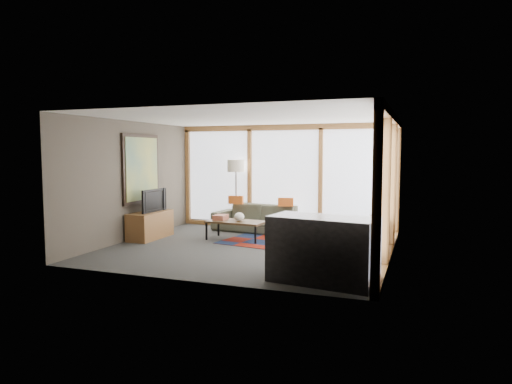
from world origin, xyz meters
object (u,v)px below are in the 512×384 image
(television, at_px, (151,200))
(bar_counter, at_px, (323,250))
(sofa, at_px, (259,218))
(coffee_table, at_px, (236,230))
(tv_console, at_px, (150,225))
(floor_lamp, at_px, (236,194))
(bookshelf, at_px, (376,238))

(television, xyz_separation_m, bar_counter, (4.33, -2.14, -0.36))
(sofa, distance_m, bar_counter, 4.43)
(coffee_table, xyz_separation_m, bar_counter, (2.47, -2.61, 0.28))
(television, bearing_deg, sofa, -49.21)
(coffee_table, xyz_separation_m, tv_console, (-1.86, -0.51, 0.09))
(coffee_table, relative_size, tv_console, 1.06)
(coffee_table, bearing_deg, tv_console, -164.77)
(coffee_table, distance_m, television, 2.02)
(sofa, xyz_separation_m, floor_lamp, (-0.71, 0.28, 0.54))
(coffee_table, distance_m, bar_counter, 3.60)
(floor_lamp, height_order, television, floor_lamp)
(sofa, height_order, coffee_table, sofa)
(television, bearing_deg, bar_counter, -114.79)
(bookshelf, distance_m, television, 4.91)
(coffee_table, distance_m, bookshelf, 3.04)
(sofa, height_order, television, television)
(television, bearing_deg, coffee_table, -74.26)
(sofa, xyz_separation_m, television, (-1.97, -1.62, 0.53))
(sofa, bearing_deg, floor_lamp, 166.30)
(floor_lamp, height_order, tv_console, floor_lamp)
(sofa, xyz_separation_m, bookshelf, (2.90, -1.51, -0.03))
(floor_lamp, relative_size, bookshelf, 0.73)
(floor_lamp, xyz_separation_m, television, (-1.27, -1.89, -0.02))
(bar_counter, bearing_deg, sofa, 130.34)
(bookshelf, xyz_separation_m, television, (-4.87, -0.10, 0.55))
(tv_console, xyz_separation_m, television, (0.01, 0.04, 0.55))
(sofa, height_order, tv_console, sofa)
(coffee_table, relative_size, bookshelf, 0.53)
(coffee_table, distance_m, tv_console, 1.93)
(tv_console, relative_size, bar_counter, 0.77)
(coffee_table, bearing_deg, bar_counter, -46.55)
(television, bearing_deg, bookshelf, -87.29)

